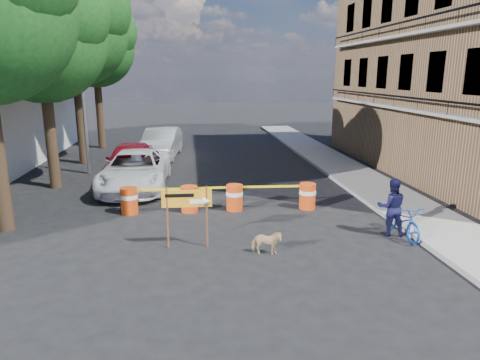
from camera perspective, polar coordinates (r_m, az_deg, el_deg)
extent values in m
plane|color=black|center=(11.91, -0.26, -8.64)|extent=(120.00, 120.00, 0.00)
cube|color=gray|center=(19.03, 16.45, -0.32)|extent=(2.40, 40.00, 0.15)
cube|color=#8C6747|center=(23.15, 29.33, 15.77)|extent=(8.00, 16.00, 12.00)
cylinder|color=#332316|center=(18.89, -23.98, 6.08)|extent=(0.44, 0.44, 4.76)
sphere|color=#144716|center=(18.81, -25.10, 16.88)|extent=(5.00, 5.00, 5.00)
sphere|color=#144716|center=(18.18, -23.11, 19.93)|extent=(3.75, 3.75, 3.75)
sphere|color=#144716|center=(19.60, -26.47, 14.57)|extent=(3.50, 3.50, 3.50)
cylinder|color=#332316|center=(23.67, -20.58, 8.43)|extent=(0.44, 0.44, 5.32)
sphere|color=#144716|center=(23.68, -21.44, 18.06)|extent=(5.40, 5.40, 5.40)
sphere|color=#144716|center=(23.05, -19.59, 20.73)|extent=(4.05, 4.05, 4.05)
sphere|color=#144716|center=(24.48, -22.79, 15.98)|extent=(3.78, 3.78, 3.78)
cylinder|color=#332316|center=(28.55, -18.24, 9.01)|extent=(0.44, 0.44, 4.93)
sphere|color=#144716|center=(28.52, -18.82, 16.42)|extent=(4.80, 4.80, 4.80)
sphere|color=#144716|center=(27.96, -17.40, 18.40)|extent=(3.60, 3.60, 3.60)
sphere|color=#144716|center=(29.22, -19.89, 14.87)|extent=(3.36, 3.36, 3.36)
cylinder|color=gray|center=(20.98, -20.32, 11.53)|extent=(0.16, 0.16, 8.00)
cylinder|color=red|center=(14.80, -14.56, -2.70)|extent=(0.56, 0.56, 0.90)
cylinder|color=white|center=(14.76, -14.59, -2.14)|extent=(0.58, 0.58, 0.14)
cylinder|color=red|center=(14.62, -6.77, -2.54)|extent=(0.56, 0.56, 0.90)
cylinder|color=white|center=(14.58, -6.78, -1.98)|extent=(0.58, 0.58, 0.14)
cylinder|color=red|center=(14.70, -0.74, -2.36)|extent=(0.56, 0.56, 0.90)
cylinder|color=white|center=(14.65, -0.75, -1.80)|extent=(0.58, 0.58, 0.14)
cylinder|color=red|center=(15.05, 8.98, -2.14)|extent=(0.56, 0.56, 0.90)
cylinder|color=white|center=(15.01, 9.00, -1.59)|extent=(0.58, 0.58, 0.14)
cylinder|color=#592D19|center=(11.57, -9.63, -5.01)|extent=(0.05, 0.05, 1.71)
cylinder|color=#592D19|center=(11.54, -4.43, -4.91)|extent=(0.05, 0.05, 1.71)
cube|color=orange|center=(11.39, -7.11, -2.48)|extent=(1.33, 0.07, 0.48)
cube|color=white|center=(11.38, -5.77, -2.89)|extent=(0.38, 0.02, 0.11)
cone|color=white|center=(11.38, -4.47, -2.86)|extent=(0.22, 0.25, 0.25)
cube|color=black|center=(11.35, -8.09, -2.06)|extent=(0.76, 0.03, 0.10)
imported|color=black|center=(13.12, 19.56, -3.41)|extent=(0.94, 0.81, 1.69)
imported|color=blue|center=(13.12, 21.02, -3.18)|extent=(0.68, 1.00, 1.85)
imported|color=tan|center=(11.21, 3.55, -8.33)|extent=(0.84, 0.53, 0.66)
imported|color=white|center=(17.94, -13.78, 1.28)|extent=(2.67, 5.57, 1.53)
imported|color=maroon|center=(19.86, -14.40, 2.54)|extent=(2.14, 4.78, 1.60)
imported|color=#B9BBC1|center=(24.34, -10.42, 4.86)|extent=(2.33, 5.22, 1.66)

